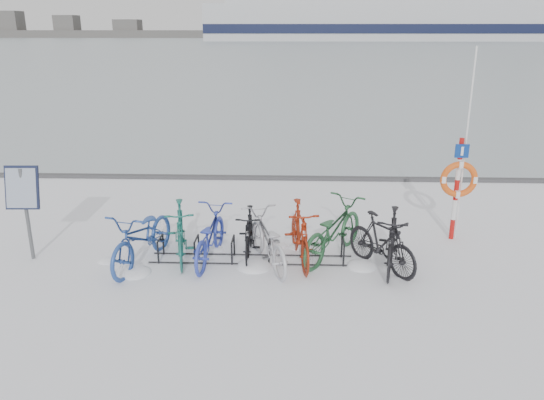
# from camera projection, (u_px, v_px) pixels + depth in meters

# --- Properties ---
(ground) EXTENTS (900.00, 900.00, 0.00)m
(ground) POSITION_uv_depth(u_px,v_px,m) (251.00, 260.00, 10.51)
(ground) COLOR white
(ground) RESTS_ON ground
(ice_sheet) EXTENTS (400.00, 298.00, 0.02)m
(ice_sheet) POSITION_uv_depth(u_px,v_px,m) (290.00, 44.00, 157.83)
(ice_sheet) COLOR #A3AFB8
(ice_sheet) RESTS_ON ground
(quay_edge) EXTENTS (400.00, 0.25, 0.10)m
(quay_edge) POSITION_uv_depth(u_px,v_px,m) (266.00, 178.00, 16.10)
(quay_edge) COLOR #3F3F42
(quay_edge) RESTS_ON ground
(bike_rack) EXTENTS (4.00, 0.48, 0.46)m
(bike_rack) POSITION_uv_depth(u_px,v_px,m) (251.00, 252.00, 10.45)
(bike_rack) COLOR black
(bike_rack) RESTS_ON ground
(info_board) EXTENTS (0.64, 0.26, 1.91)m
(info_board) POSITION_uv_depth(u_px,v_px,m) (23.00, 193.00, 10.13)
(info_board) COLOR #595B5E
(info_board) RESTS_ON ground
(lifebuoy_station) EXTENTS (0.78, 0.22, 4.05)m
(lifebuoy_station) POSITION_uv_depth(u_px,v_px,m) (459.00, 179.00, 11.11)
(lifebuoy_station) COLOR #AF100E
(lifebuoy_station) RESTS_ON ground
(cruise_ferry) EXTENTS (148.40, 27.97, 48.76)m
(cruise_ferry) POSITION_uv_depth(u_px,v_px,m) (407.00, 3.00, 193.36)
(cruise_ferry) COLOR silver
(cruise_ferry) RESTS_ON ground
(shoreline) EXTENTS (180.00, 12.00, 9.50)m
(shoreline) POSITION_uv_depth(u_px,v_px,m) (44.00, 32.00, 261.13)
(shoreline) COLOR #4B4B4B
(shoreline) RESTS_ON ground
(bike_0) EXTENTS (1.29, 2.36, 1.17)m
(bike_0) POSITION_uv_depth(u_px,v_px,m) (143.00, 235.00, 10.21)
(bike_0) COLOR #264693
(bike_0) RESTS_ON ground
(bike_1) EXTENTS (0.91, 1.99, 1.16)m
(bike_1) POSITION_uv_depth(u_px,v_px,m) (180.00, 231.00, 10.45)
(bike_1) COLOR #185F54
(bike_1) RESTS_ON ground
(bike_2) EXTENTS (0.93, 2.10, 1.07)m
(bike_2) POSITION_uv_depth(u_px,v_px,m) (209.00, 234.00, 10.39)
(bike_2) COLOR #2E3EAE
(bike_2) RESTS_ON ground
(bike_3) EXTENTS (0.47, 1.65, 0.99)m
(bike_3) POSITION_uv_depth(u_px,v_px,m) (249.00, 232.00, 10.61)
(bike_3) COLOR black
(bike_3) RESTS_ON ground
(bike_4) EXTENTS (1.39, 2.16, 1.07)m
(bike_4) POSITION_uv_depth(u_px,v_px,m) (267.00, 239.00, 10.17)
(bike_4) COLOR #B2B3BB
(bike_4) RESTS_ON ground
(bike_5) EXTENTS (0.85, 2.06, 1.20)m
(bike_5) POSITION_uv_depth(u_px,v_px,m) (300.00, 232.00, 10.31)
(bike_5) COLOR maroon
(bike_5) RESTS_ON ground
(bike_6) EXTENTS (1.86, 2.32, 1.18)m
(bike_6) POSITION_uv_depth(u_px,v_px,m) (333.00, 228.00, 10.54)
(bike_6) COLOR #255632
(bike_6) RESTS_ON ground
(bike_7) EXTENTS (1.45, 1.78, 1.09)m
(bike_7) POSITION_uv_depth(u_px,v_px,m) (382.00, 241.00, 10.02)
(bike_7) COLOR black
(bike_7) RESTS_ON ground
(bike_8) EXTENTS (0.97, 2.00, 1.16)m
(bike_8) POSITION_uv_depth(u_px,v_px,m) (392.00, 239.00, 10.02)
(bike_8) COLOR black
(bike_8) RESTS_ON ground
(snow_drifts) EXTENTS (6.02, 1.90, 0.24)m
(snow_drifts) POSITION_uv_depth(u_px,v_px,m) (257.00, 263.00, 10.37)
(snow_drifts) COLOR white
(snow_drifts) RESTS_ON ground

